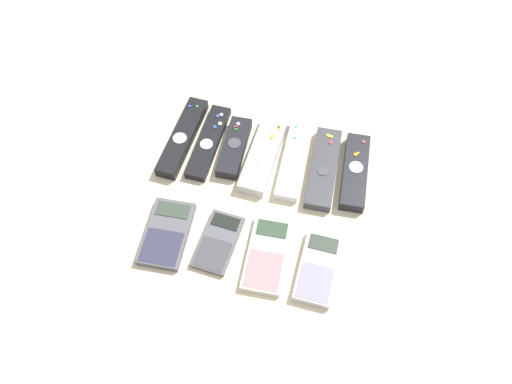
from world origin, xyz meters
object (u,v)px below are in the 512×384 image
object	(u,v)px
remote_1	(209,142)
remote_5	(323,168)
remote_2	(234,147)
calculator_3	(318,268)
remote_4	(294,159)
remote_3	(263,154)
calculator_2	(267,255)
calculator_0	(167,233)
remote_6	(355,172)
calculator_1	(218,242)
remote_0	(183,137)

from	to	relation	value
remote_1	remote_5	size ratio (longest dim) A/B	0.98
remote_2	calculator_3	world-z (taller)	remote_2
remote_4	calculator_3	bearing A→B (deg)	-69.56
remote_2	remote_3	world-z (taller)	same
remote_4	calculator_2	distance (m)	0.24
remote_1	remote_5	xyz separation A→B (m)	(0.26, -0.01, 0.00)
calculator_0	calculator_2	xyz separation A→B (m)	(0.21, 0.00, -0.00)
remote_4	remote_5	bearing A→B (deg)	-9.02
remote_3	remote_6	xyz separation A→B (m)	(0.20, 0.00, 0.00)
calculator_1	calculator_2	bearing A→B (deg)	1.64
remote_1	calculator_3	bearing A→B (deg)	-38.84
remote_2	calculator_3	size ratio (longest dim) A/B	1.08
remote_5	calculator_2	world-z (taller)	remote_5
remote_0	remote_6	size ratio (longest dim) A/B	1.15
calculator_0	remote_5	bearing A→B (deg)	36.31
remote_2	remote_6	world-z (taller)	remote_6
remote_0	remote_5	distance (m)	0.32
remote_0	remote_2	xyz separation A→B (m)	(0.12, 0.00, -0.00)
remote_1	remote_4	distance (m)	0.20
remote_1	remote_3	distance (m)	0.13
remote_3	calculator_1	bearing A→B (deg)	-96.61
remote_6	calculator_3	distance (m)	0.24
remote_4	remote_5	world-z (taller)	remote_5
remote_2	calculator_3	distance (m)	0.33
remote_5	remote_0	bearing A→B (deg)	176.66
remote_2	calculator_3	xyz separation A→B (m)	(0.23, -0.24, -0.00)
calculator_2	calculator_3	xyz separation A→B (m)	(0.10, -0.00, 0.00)
remote_4	calculator_1	bearing A→B (deg)	-115.80
remote_4	remote_3	bearing A→B (deg)	-176.78
remote_2	remote_3	xyz separation A→B (m)	(0.07, -0.00, -0.00)
remote_2	calculator_2	size ratio (longest dim) A/B	0.98
remote_5	calculator_3	bearing A→B (deg)	-84.83
remote_3	calculator_1	world-z (taller)	remote_3
remote_0	remote_4	distance (m)	0.26
remote_5	calculator_3	distance (m)	0.23
remote_2	remote_3	size ratio (longest dim) A/B	0.77
calculator_1	calculator_2	world-z (taller)	calculator_2
calculator_2	calculator_3	world-z (taller)	calculator_3
remote_2	calculator_1	bearing A→B (deg)	-84.66
calculator_2	calculator_3	distance (m)	0.10
remote_1	remote_5	bearing A→B (deg)	-1.29
remote_3	remote_6	size ratio (longest dim) A/B	1.08
calculator_1	remote_5	bearing A→B (deg)	56.49
remote_2	calculator_1	world-z (taller)	remote_2
remote_0	calculator_2	size ratio (longest dim) A/B	1.35
calculator_0	remote_3	bearing A→B (deg)	55.18
remote_6	remote_0	bearing A→B (deg)	176.65
calculator_0	calculator_3	size ratio (longest dim) A/B	1.05
remote_3	calculator_0	size ratio (longest dim) A/B	1.34
remote_3	remote_4	bearing A→B (deg)	7.41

